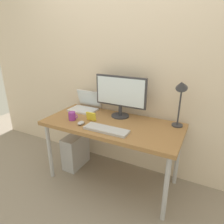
% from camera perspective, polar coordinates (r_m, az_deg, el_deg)
% --- Properties ---
extents(ground_plane, '(6.00, 6.00, 0.00)m').
position_cam_1_polar(ground_plane, '(2.47, 0.00, -18.59)').
color(ground_plane, gray).
extents(back_wall, '(4.40, 0.04, 2.60)m').
position_cam_1_polar(back_wall, '(2.28, 4.65, 14.04)').
color(back_wall, beige).
rests_on(back_wall, ground_plane).
extents(desk, '(1.44, 0.67, 0.72)m').
position_cam_1_polar(desk, '(2.11, 0.00, -4.66)').
color(desk, olive).
rests_on(desk, ground_plane).
extents(monitor, '(0.58, 0.20, 0.46)m').
position_cam_1_polar(monitor, '(2.17, 2.55, 5.19)').
color(monitor, '#333338').
rests_on(monitor, desk).
extents(laptop, '(0.32, 0.28, 0.22)m').
position_cam_1_polar(laptop, '(2.47, -7.58, 2.04)').
color(laptop, silver).
rests_on(laptop, desk).
extents(desk_lamp, '(0.11, 0.16, 0.49)m').
position_cam_1_polar(desk_lamp, '(1.98, 19.06, 5.22)').
color(desk_lamp, '#333338').
rests_on(desk_lamp, desk).
extents(keyboard, '(0.44, 0.14, 0.02)m').
position_cam_1_polar(keyboard, '(1.91, -1.65, -5.04)').
color(keyboard, '#B2B2B7').
rests_on(keyboard, desk).
extents(mouse, '(0.06, 0.09, 0.03)m').
position_cam_1_polar(mouse, '(2.06, -8.87, -3.11)').
color(mouse, '#B2B2B7').
rests_on(mouse, desk).
extents(coffee_mug, '(0.11, 0.08, 0.09)m').
position_cam_1_polar(coffee_mug, '(2.18, -11.32, -1.12)').
color(coffee_mug, purple).
rests_on(coffee_mug, desk).
extents(photo_frame, '(0.11, 0.03, 0.09)m').
position_cam_1_polar(photo_frame, '(2.13, -6.00, -1.25)').
color(photo_frame, yellow).
rests_on(photo_frame, desk).
extents(computer_tower, '(0.18, 0.36, 0.42)m').
position_cam_1_polar(computer_tower, '(2.62, -10.35, -10.80)').
color(computer_tower, '#B2B2B7').
rests_on(computer_tower, ground_plane).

